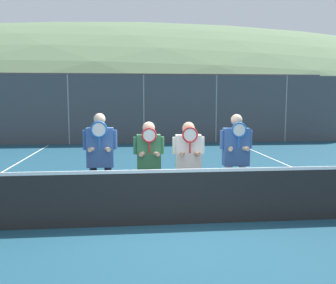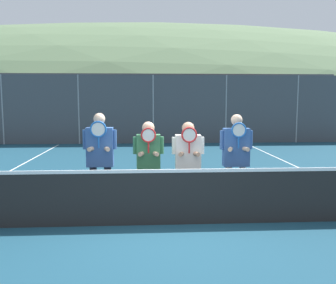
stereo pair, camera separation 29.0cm
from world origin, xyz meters
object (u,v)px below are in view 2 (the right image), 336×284
object	(u,v)px
player_center_right	(188,158)
player_rightmost	(236,155)
car_left_of_center	(138,121)
car_center	(238,121)
car_right_of_center	(335,121)
player_center_left	(148,159)
player_leftmost	(100,155)
car_far_left	(38,120)

from	to	relation	value
player_center_right	player_rightmost	size ratio (longest dim) A/B	0.92
car_left_of_center	player_center_right	bearing A→B (deg)	-84.88
car_left_of_center	car_center	size ratio (longest dim) A/B	0.98
car_right_of_center	player_center_left	bearing A→B (deg)	-128.31
player_center_left	player_rightmost	world-z (taller)	player_rightmost
player_leftmost	car_left_of_center	xyz separation A→B (m)	(0.44, 13.00, -0.18)
player_rightmost	car_right_of_center	bearing A→B (deg)	56.57
player_center_right	car_right_of_center	size ratio (longest dim) A/B	0.39
player_leftmost	car_right_of_center	world-z (taller)	player_leftmost
car_left_of_center	player_center_left	bearing A→B (deg)	-88.07
player_rightmost	player_center_right	bearing A→B (deg)	175.46
car_far_left	car_right_of_center	world-z (taller)	car_far_left
car_far_left	car_left_of_center	bearing A→B (deg)	-0.47
car_left_of_center	car_center	world-z (taller)	car_left_of_center
player_rightmost	car_center	xyz separation A→B (m)	(3.33, 13.36, -0.20)
player_center_right	player_center_left	bearing A→B (deg)	177.77
player_leftmost	car_far_left	size ratio (longest dim) A/B	0.42
player_leftmost	player_rightmost	world-z (taller)	player_leftmost
car_far_left	car_left_of_center	xyz separation A→B (m)	(5.18, -0.04, -0.04)
car_center	car_far_left	bearing A→B (deg)	-178.51
player_center_left	car_right_of_center	distance (m)	16.33
player_center_left	car_center	size ratio (longest dim) A/B	0.35
player_rightmost	player_center_left	bearing A→B (deg)	176.51
car_right_of_center	car_center	bearing A→B (deg)	175.11
player_leftmost	player_rightmost	bearing A→B (deg)	-0.93
player_leftmost	player_center_left	world-z (taller)	player_leftmost
player_leftmost	car_far_left	bearing A→B (deg)	110.00
car_center	player_leftmost	bearing A→B (deg)	-113.56
player_leftmost	player_rightmost	distance (m)	2.47
car_left_of_center	car_right_of_center	size ratio (longest dim) A/B	1.08
car_left_of_center	car_center	bearing A→B (deg)	3.38
player_center_right	player_rightmost	xyz separation A→B (m)	(0.87, -0.07, 0.06)
player_rightmost	car_right_of_center	size ratio (longest dim) A/B	0.42
car_left_of_center	car_right_of_center	world-z (taller)	car_left_of_center
player_leftmost	car_right_of_center	xyz separation A→B (m)	(11.00, 12.87, -0.21)
car_far_left	car_center	xyz separation A→B (m)	(10.56, 0.28, -0.08)
player_rightmost	car_center	size ratio (longest dim) A/B	0.38
player_center_left	car_right_of_center	xyz separation A→B (m)	(10.12, 12.82, -0.12)
car_left_of_center	player_leftmost	bearing A→B (deg)	-91.92
player_center_right	car_far_left	distance (m)	14.48
player_rightmost	car_right_of_center	xyz separation A→B (m)	(8.52, 12.91, -0.19)
player_leftmost	car_right_of_center	bearing A→B (deg)	49.49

